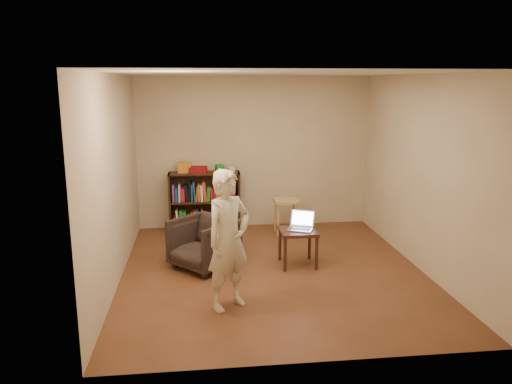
{
  "coord_description": "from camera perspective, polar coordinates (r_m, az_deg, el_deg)",
  "views": [
    {
      "loc": [
        -0.96,
        -6.25,
        2.5
      ],
      "look_at": [
        -0.19,
        0.35,
        1.02
      ],
      "focal_mm": 35.0,
      "sensor_mm": 36.0,
      "label": 1
    }
  ],
  "objects": [
    {
      "name": "red_cloth",
      "position": [
        8.46,
        -6.64,
        2.57
      ],
      "size": [
        0.32,
        0.25,
        0.1
      ],
      "primitive_type": "cube",
      "rotation": [
        0.0,
        0.0,
        -0.1
      ],
      "color": "maroon",
      "rests_on": "bookshelf"
    },
    {
      "name": "stool",
      "position": [
        8.34,
        3.46,
        -1.61
      ],
      "size": [
        0.4,
        0.4,
        0.58
      ],
      "color": "tan",
      "rests_on": "floor"
    },
    {
      "name": "laptop",
      "position": [
        6.93,
        5.18,
        -3.76
      ],
      "size": [
        0.44,
        0.44,
        0.23
      ],
      "rotation": [
        0.0,
        0.0,
        -0.41
      ],
      "color": "#AFB0B4",
      "rests_on": "side_table"
    },
    {
      "name": "box_yellow",
      "position": [
        8.47,
        -8.18,
        2.81
      ],
      "size": [
        0.22,
        0.16,
        0.18
      ],
      "primitive_type": "cube",
      "rotation": [
        0.0,
        0.0,
        0.01
      ],
      "color": "orange",
      "rests_on": "bookshelf"
    },
    {
      "name": "box_white",
      "position": [
        8.46,
        -2.82,
        2.57
      ],
      "size": [
        0.11,
        0.11,
        0.08
      ],
      "primitive_type": "cube",
      "rotation": [
        0.0,
        0.0,
        0.02
      ],
      "color": "silver",
      "rests_on": "bookshelf"
    },
    {
      "name": "floor",
      "position": [
        6.8,
        1.93,
        -9.05
      ],
      "size": [
        4.5,
        4.5,
        0.0
      ],
      "primitive_type": "plane",
      "color": "#4D2F18",
      "rests_on": "ground"
    },
    {
      "name": "person",
      "position": [
        5.53,
        -3.18,
        -5.5
      ],
      "size": [
        0.69,
        0.64,
        1.58
      ],
      "primitive_type": "imported",
      "rotation": [
        0.0,
        0.0,
        0.63
      ],
      "color": "beige",
      "rests_on": "floor"
    },
    {
      "name": "wall_left",
      "position": [
        6.45,
        -15.84,
        1.33
      ],
      "size": [
        0.0,
        4.5,
        4.5
      ],
      "primitive_type": "plane",
      "rotation": [
        1.57,
        0.0,
        1.57
      ],
      "color": "beige",
      "rests_on": "floor"
    },
    {
      "name": "side_table",
      "position": [
        6.91,
        4.82,
        -5.01
      ],
      "size": [
        0.5,
        0.5,
        0.51
      ],
      "color": "black",
      "rests_on": "floor"
    },
    {
      "name": "armchair",
      "position": [
        6.85,
        -5.99,
        -5.85
      ],
      "size": [
        1.06,
        1.06,
        0.69
      ],
      "primitive_type": "imported",
      "rotation": [
        0.0,
        0.0,
        -0.81
      ],
      "color": "#2B221D",
      "rests_on": "floor"
    },
    {
      "name": "bookshelf",
      "position": [
        8.6,
        -5.88,
        -1.42
      ],
      "size": [
        1.2,
        0.3,
        1.0
      ],
      "color": "black",
      "rests_on": "floor"
    },
    {
      "name": "wall_back",
      "position": [
        8.64,
        -0.24,
        4.53
      ],
      "size": [
        4.0,
        0.0,
        4.0
      ],
      "primitive_type": "plane",
      "rotation": [
        1.57,
        0.0,
        0.0
      ],
      "color": "beige",
      "rests_on": "floor"
    },
    {
      "name": "box_green",
      "position": [
        8.46,
        -4.17,
        2.72
      ],
      "size": [
        0.16,
        0.16,
        0.13
      ],
      "primitive_type": "cube",
      "rotation": [
        0.0,
        0.0,
        0.24
      ],
      "color": "#207B28",
      "rests_on": "bookshelf"
    },
    {
      "name": "ceiling",
      "position": [
        6.33,
        2.1,
        13.42
      ],
      "size": [
        4.5,
        4.5,
        0.0
      ],
      "primitive_type": "plane",
      "color": "silver",
      "rests_on": "wall_back"
    },
    {
      "name": "wall_right",
      "position": [
        7.02,
        18.37,
        2.04
      ],
      "size": [
        0.0,
        4.5,
        4.5
      ],
      "primitive_type": "plane",
      "rotation": [
        1.57,
        0.0,
        -1.57
      ],
      "color": "beige",
      "rests_on": "floor"
    }
  ]
}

